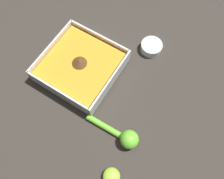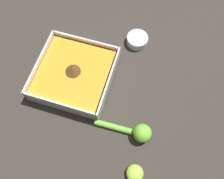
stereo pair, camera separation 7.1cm
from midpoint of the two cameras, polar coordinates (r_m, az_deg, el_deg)
ground_plane at (r=0.78m, az=-11.76°, el=3.56°), size 4.00×4.00×0.00m
square_dish at (r=0.75m, az=-12.31°, el=3.49°), size 0.25×0.25×0.07m
spice_bowl at (r=0.82m, az=4.12°, el=12.50°), size 0.08×0.08×0.03m
lemon_squeezer at (r=0.67m, az=3.47°, el=-11.38°), size 0.06×0.18×0.06m
lemon_half at (r=0.67m, az=2.83°, el=-21.40°), size 0.05×0.05×0.03m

